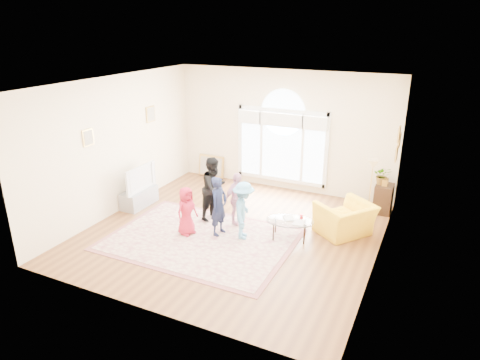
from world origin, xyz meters
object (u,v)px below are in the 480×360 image
at_px(television, 138,178).
at_px(armchair, 345,219).
at_px(area_rug, 201,239).
at_px(tv_console, 139,198).
at_px(coffee_table, 290,221).

bearing_deg(television, armchair, 7.63).
bearing_deg(television, area_rug, -21.65).
height_order(area_rug, armchair, armchair).
relative_size(television, armchair, 1.00).
distance_m(tv_console, armchair, 5.00).
bearing_deg(armchair, coffee_table, -17.44).
relative_size(television, coffee_table, 0.97).
xyz_separation_m(area_rug, coffee_table, (1.67, 0.86, 0.39)).
xyz_separation_m(tv_console, coffee_table, (3.96, -0.05, 0.19)).
bearing_deg(tv_console, coffee_table, -0.74).
height_order(area_rug, television, television).
relative_size(area_rug, coffee_table, 3.21).
bearing_deg(armchair, television, -45.58).
height_order(television, coffee_table, television).
xyz_separation_m(television, coffee_table, (3.95, -0.05, -0.33)).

